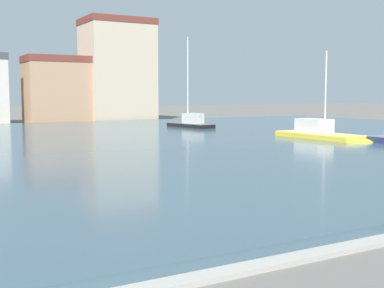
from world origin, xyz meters
TOP-DOWN VIEW (x-y plane):
  - harbor_water at (0.00, 34.48)m, footprint 90.93×51.19m
  - quay_edge_coping at (0.00, 8.63)m, footprint 90.93×0.50m
  - sailboat_yellow at (19.67, 27.97)m, footprint 2.50×8.39m
  - sailboat_black at (17.48, 44.46)m, footprint 2.58×6.58m
  - townhouse_tall_gabled at (10.31, 63.75)m, footprint 9.01×5.40m
  - townhouse_narrow_midrow at (17.71, 63.84)m, footprint 8.79×6.82m

SIDE VIEW (x-z plane):
  - quay_edge_coping at x=0.00m, z-range 0.00..0.12m
  - harbor_water at x=0.00m, z-range 0.00..0.36m
  - sailboat_yellow at x=19.67m, z-range -2.80..3.93m
  - sailboat_black at x=17.48m, z-range -4.00..5.18m
  - townhouse_tall_gabled at x=10.31m, z-range 0.01..8.28m
  - townhouse_narrow_midrow at x=17.71m, z-range 0.02..13.36m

